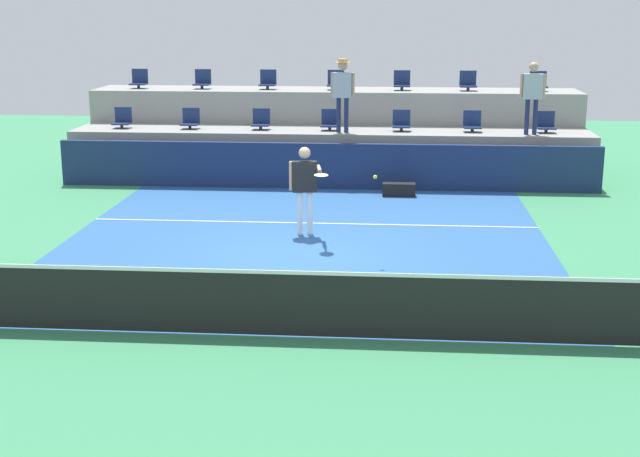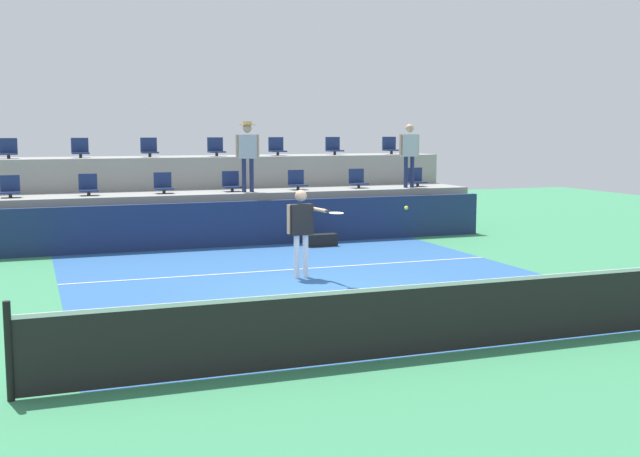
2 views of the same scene
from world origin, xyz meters
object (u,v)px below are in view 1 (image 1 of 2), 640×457
at_px(stadium_chair_upper_right, 468,82).
at_px(spectator_leaning_on_rail, 533,91).
at_px(stadium_chair_lower_far_right, 546,124).
at_px(stadium_chair_lower_mid_left, 261,121).
at_px(equipment_bag, 399,190).
at_px(tennis_player, 305,182).
at_px(stadium_chair_upper_left, 202,81).
at_px(stadium_chair_upper_mid_right, 402,82).
at_px(stadium_chair_lower_left, 190,120).
at_px(stadium_chair_upper_mid_left, 268,81).
at_px(stadium_chair_lower_mid_right, 401,122).
at_px(stadium_chair_upper_far_right, 538,83).
at_px(stadium_chair_lower_right, 472,123).
at_px(stadium_chair_lower_far_left, 122,119).
at_px(stadium_chair_upper_center, 336,82).
at_px(stadium_chair_upper_far_left, 139,80).
at_px(spectator_with_hat, 343,87).
at_px(tennis_ball, 375,177).
at_px(stadium_chair_lower_center, 330,122).

relative_size(stadium_chair_upper_right, spectator_leaning_on_rail, 0.30).
xyz_separation_m(stadium_chair_lower_far_right, spectator_leaning_on_rail, (-0.43, -0.38, 0.84)).
distance_m(stadium_chair_lower_mid_left, equipment_bag, 4.22).
bearing_deg(tennis_player, equipment_bag, 64.49).
bearing_deg(equipment_bag, tennis_player, -115.51).
xyz_separation_m(stadium_chair_upper_left, stadium_chair_upper_right, (7.14, 0.00, 0.00)).
relative_size(stadium_chair_upper_mid_right, stadium_chair_upper_right, 1.00).
distance_m(stadium_chair_lower_left, stadium_chair_upper_mid_left, 2.65).
distance_m(stadium_chair_lower_mid_right, stadium_chair_upper_left, 5.75).
height_order(stadium_chair_lower_far_right, stadium_chair_upper_far_right, stadium_chair_upper_far_right).
distance_m(stadium_chair_lower_right, stadium_chair_upper_left, 7.41).
relative_size(stadium_chair_lower_far_left, stadium_chair_upper_center, 1.00).
distance_m(stadium_chair_lower_right, stadium_chair_upper_right, 1.99).
relative_size(stadium_chair_upper_mid_left, spectator_leaning_on_rail, 0.30).
bearing_deg(stadium_chair_lower_mid_right, stadium_chair_upper_right, 45.78).
height_order(stadium_chair_lower_far_left, stadium_chair_upper_center, stadium_chair_upper_center).
xyz_separation_m(stadium_chair_lower_far_left, stadium_chair_lower_mid_left, (3.58, 0.00, 0.00)).
bearing_deg(stadium_chair_upper_left, stadium_chair_upper_far_left, 180.00).
distance_m(stadium_chair_lower_far_right, stadium_chair_upper_center, 5.67).
height_order(stadium_chair_lower_mid_right, stadium_chair_upper_right, stadium_chair_upper_right).
height_order(stadium_chair_lower_mid_left, spectator_leaning_on_rail, spectator_leaning_on_rail).
distance_m(stadium_chair_lower_left, stadium_chair_upper_far_left, 2.68).
height_order(stadium_chair_lower_right, stadium_chair_upper_left, stadium_chair_upper_left).
relative_size(stadium_chair_lower_mid_left, stadium_chair_upper_mid_left, 1.00).
height_order(stadium_chair_upper_far_left, stadium_chair_upper_right, same).
bearing_deg(spectator_leaning_on_rail, spectator_with_hat, -180.00).
height_order(stadium_chair_lower_mid_right, stadium_chair_upper_left, stadium_chair_upper_left).
bearing_deg(stadium_chair_lower_far_right, stadium_chair_upper_mid_right, 153.04).
bearing_deg(stadium_chair_upper_left, stadium_chair_upper_far_right, 0.00).
height_order(stadium_chair_upper_far_right, spectator_leaning_on_rail, spectator_leaning_on_rail).
distance_m(stadium_chair_upper_mid_right, tennis_ball, 9.29).
height_order(spectator_with_hat, spectator_leaning_on_rail, spectator_with_hat).
bearing_deg(stadium_chair_upper_left, tennis_ball, -62.06).
bearing_deg(equipment_bag, stadium_chair_upper_mid_left, 133.31).
bearing_deg(tennis_player, stadium_chair_upper_far_left, 125.03).
bearing_deg(stadium_chair_upper_left, stadium_chair_lower_far_left, -133.72).
bearing_deg(stadium_chair_lower_far_right, equipment_bag, -151.20).
xyz_separation_m(stadium_chair_upper_far_left, tennis_player, (5.30, -7.55, -1.28)).
xyz_separation_m(stadium_chair_lower_mid_left, stadium_chair_upper_far_left, (-3.61, 1.80, 0.85)).
height_order(stadium_chair_lower_left, spectator_with_hat, spectator_with_hat).
relative_size(stadium_chair_upper_center, tennis_ball, 7.65).
height_order(stadium_chair_lower_mid_right, stadium_chair_upper_center, stadium_chair_upper_center).
height_order(stadium_chair_lower_center, stadium_chair_upper_far_left, stadium_chair_upper_far_left).
relative_size(stadium_chair_lower_right, tennis_ball, 7.65).
height_order(stadium_chair_lower_center, tennis_ball, stadium_chair_lower_center).
relative_size(stadium_chair_upper_center, tennis_player, 0.31).
distance_m(stadium_chair_lower_far_right, tennis_ball, 8.46).
bearing_deg(stadium_chair_upper_left, stadium_chair_lower_center, -26.58).
bearing_deg(stadium_chair_upper_far_left, spectator_leaning_on_rail, -12.02).
distance_m(stadium_chair_lower_left, tennis_ball, 8.88).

